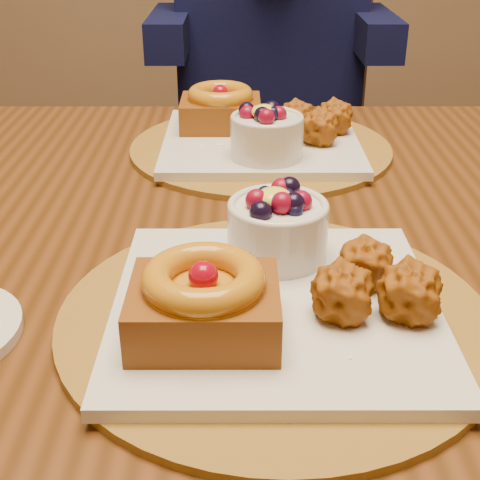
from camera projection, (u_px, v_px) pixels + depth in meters
name	position (u px, v px, depth m)	size (l,w,h in m)	color
dining_table	(265.00, 271.00, 0.82)	(1.60, 0.90, 0.76)	#3C200B
place_setting_near	(271.00, 289.00, 0.58)	(0.38, 0.38, 0.09)	brown
place_setting_far	(258.00, 133.00, 0.96)	(0.38, 0.38, 0.09)	brown
chair_far	(265.00, 123.00, 1.81)	(0.62, 0.62, 0.97)	black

